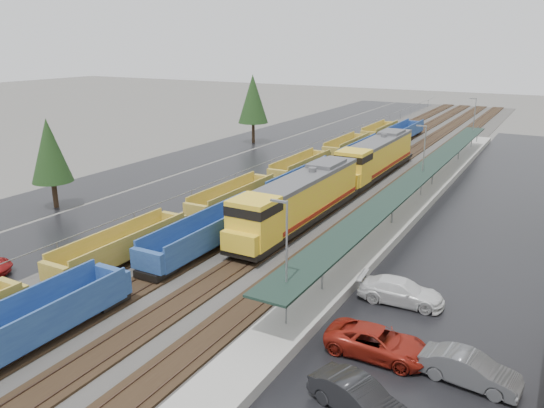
{
  "coord_description": "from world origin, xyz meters",
  "views": [
    {
      "loc": [
        21.94,
        -3.8,
        16.12
      ],
      "look_at": [
        -0.41,
        36.02,
        2.0
      ],
      "focal_mm": 35.0,
      "sensor_mm": 36.0,
      "label": 1
    }
  ],
  "objects": [
    {
      "name": "parked_car_east_c",
      "position": [
        14.13,
        26.95,
        0.79
      ],
      "size": [
        2.6,
        5.59,
        1.58
      ],
      "primitive_type": "imported",
      "rotation": [
        0.0,
        0.0,
        1.64
      ],
      "color": "silver",
      "rests_on": "ground"
    },
    {
      "name": "chainlink_fence",
      "position": [
        -9.5,
        58.44,
        1.61
      ],
      "size": [
        0.08,
        160.04,
        2.02
      ],
      "color": "gray",
      "rests_on": "ground"
    },
    {
      "name": "well_string_yellow",
      "position": [
        -6.0,
        38.14,
        1.14
      ],
      "size": [
        2.56,
        103.96,
        2.27
      ],
      "color": "#A2912D",
      "rests_on": "ground"
    },
    {
      "name": "well_string_blue",
      "position": [
        -2.0,
        38.07,
        1.22
      ],
      "size": [
        2.78,
        107.7,
        2.47
      ],
      "color": "navy",
      "rests_on": "ground"
    },
    {
      "name": "west_parking_lot",
      "position": [
        -15.0,
        60.0,
        0.01
      ],
      "size": [
        10.0,
        160.0,
        0.02
      ],
      "primitive_type": "cube",
      "color": "black",
      "rests_on": "ground"
    },
    {
      "name": "parked_car_east_b",
      "position": [
        14.76,
        20.47,
        0.77
      ],
      "size": [
        2.63,
        5.6,
        1.55
      ],
      "primitive_type": "imported",
      "rotation": [
        0.0,
        0.0,
        1.58
      ],
      "color": "maroon",
      "rests_on": "ground"
    },
    {
      "name": "tree_west_far",
      "position": [
        -23.0,
        70.0,
        7.12
      ],
      "size": [
        4.84,
        4.84,
        11.0
      ],
      "color": "#332316",
      "rests_on": "ground"
    },
    {
      "name": "trackbed",
      "position": [
        -0.0,
        60.0,
        0.16
      ],
      "size": [
        14.6,
        160.0,
        0.22
      ],
      "color": "black",
      "rests_on": "ground"
    },
    {
      "name": "locomotive_trail",
      "position": [
        2.0,
        57.45,
        2.56
      ],
      "size": [
        3.24,
        21.36,
        4.83
      ],
      "color": "black",
      "rests_on": "ground"
    },
    {
      "name": "parked_car_east_e",
      "position": [
        19.46,
        20.32,
        0.79
      ],
      "size": [
        2.13,
        4.91,
        1.57
      ],
      "primitive_type": "imported",
      "rotation": [
        0.0,
        0.0,
        1.47
      ],
      "color": "#535558",
      "rests_on": "ground"
    },
    {
      "name": "station_platform",
      "position": [
        9.5,
        50.01,
        0.73
      ],
      "size": [
        3.0,
        80.0,
        8.0
      ],
      "color": "#9E9B93",
      "rests_on": "ground"
    },
    {
      "name": "tree_west_near",
      "position": [
        -22.0,
        30.0,
        5.82
      ],
      "size": [
        3.96,
        3.96,
        9.0
      ],
      "color": "#332316",
      "rests_on": "ground"
    },
    {
      "name": "locomotive_lead",
      "position": [
        2.0,
        36.45,
        2.56
      ],
      "size": [
        3.24,
        21.36,
        4.83
      ],
      "color": "black",
      "rests_on": "ground"
    },
    {
      "name": "west_road",
      "position": [
        -25.0,
        60.0,
        0.01
      ],
      "size": [
        9.0,
        160.0,
        0.02
      ],
      "primitive_type": "cube",
      "color": "black",
      "rests_on": "ground"
    },
    {
      "name": "ballast_strip",
      "position": [
        0.0,
        60.0,
        0.04
      ],
      "size": [
        20.0,
        160.0,
        0.08
      ],
      "primitive_type": "cube",
      "color": "#302D2B",
      "rests_on": "ground"
    },
    {
      "name": "parked_car_east_a",
      "position": [
        15.52,
        15.59,
        0.81
      ],
      "size": [
        3.21,
        5.2,
        1.62
      ],
      "primitive_type": "imported",
      "rotation": [
        0.0,
        0.0,
        1.24
      ],
      "color": "black",
      "rests_on": "ground"
    },
    {
      "name": "east_commuter_lot",
      "position": [
        19.0,
        50.0,
        0.01
      ],
      "size": [
        16.0,
        100.0,
        0.02
      ],
      "primitive_type": "cube",
      "color": "black",
      "rests_on": "ground"
    }
  ]
}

